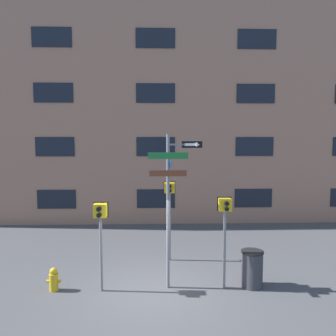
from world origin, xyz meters
The scene contains 8 objects.
ground_plane centered at (0.00, 0.00, 0.00)m, with size 60.00×60.00×0.00m, color #424244.
building_facade centered at (0.00, 7.50, 6.34)m, with size 24.00×0.63×12.68m.
street_sign_pole centered at (0.43, 0.28, 2.63)m, with size 1.48×0.75×4.30m.
pedestrian_signal_left centered at (-1.48, 0.15, 1.95)m, with size 0.40×0.40×2.46m.
pedestrian_signal_right centered at (1.93, 0.21, 2.01)m, with size 0.40×0.40×2.57m.
pedestrian_signal_across centered at (0.48, 2.38, 2.13)m, with size 0.40×0.40×2.72m.
fire_hydrant centered at (-2.80, 0.21, 0.31)m, with size 0.40×0.24×0.65m.
trash_bin centered at (2.73, 0.27, 0.52)m, with size 0.63×0.63×1.03m.
Camera 1 is at (0.06, -8.59, 4.18)m, focal length 35.00 mm.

